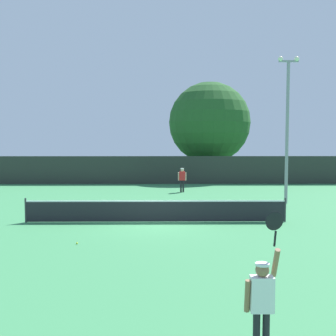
{
  "coord_description": "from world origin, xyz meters",
  "views": [
    {
      "loc": [
        0.37,
        -17.92,
        3.65
      ],
      "look_at": [
        0.59,
        5.94,
        1.96
      ],
      "focal_mm": 44.13,
      "sensor_mm": 36.0,
      "label": 1
    }
  ],
  "objects_px": {
    "tennis_ball": "(77,243)",
    "light_pole": "(287,121)",
    "player_receiving": "(182,178)",
    "parked_car_near": "(83,168)",
    "player_serving": "(262,295)",
    "parked_car_mid": "(180,167)",
    "large_tree": "(209,123)"
  },
  "relations": [
    {
      "from": "player_receiving",
      "to": "parked_car_mid",
      "type": "xyz_separation_m",
      "value": [
        0.44,
        13.99,
        -0.23
      ]
    },
    {
      "from": "tennis_ball",
      "to": "light_pole",
      "type": "xyz_separation_m",
      "value": [
        9.94,
        9.01,
        4.64
      ]
    },
    {
      "from": "parked_car_near",
      "to": "tennis_ball",
      "type": "bearing_deg",
      "value": -76.18
    },
    {
      "from": "large_tree",
      "to": "parked_car_mid",
      "type": "height_order",
      "value": "large_tree"
    },
    {
      "from": "player_receiving",
      "to": "light_pole",
      "type": "bearing_deg",
      "value": 138.9
    },
    {
      "from": "light_pole",
      "to": "large_tree",
      "type": "height_order",
      "value": "large_tree"
    },
    {
      "from": "tennis_ball",
      "to": "light_pole",
      "type": "distance_m",
      "value": 14.2
    },
    {
      "from": "tennis_ball",
      "to": "large_tree",
      "type": "bearing_deg",
      "value": 73.05
    },
    {
      "from": "large_tree",
      "to": "parked_car_near",
      "type": "xyz_separation_m",
      "value": [
        -12.18,
        3.18,
        -4.34
      ]
    },
    {
      "from": "tennis_ball",
      "to": "player_receiving",
      "type": "bearing_deg",
      "value": 73.01
    },
    {
      "from": "player_serving",
      "to": "parked_car_mid",
      "type": "height_order",
      "value": "player_serving"
    },
    {
      "from": "player_serving",
      "to": "parked_car_mid",
      "type": "xyz_separation_m",
      "value": [
        0.05,
        35.45,
        -0.29
      ]
    },
    {
      "from": "parked_car_near",
      "to": "parked_car_mid",
      "type": "bearing_deg",
      "value": 10.59
    },
    {
      "from": "light_pole",
      "to": "parked_car_mid",
      "type": "xyz_separation_m",
      "value": [
        -5.24,
        18.93,
        -3.9
      ]
    },
    {
      "from": "tennis_ball",
      "to": "light_pole",
      "type": "height_order",
      "value": "light_pole"
    },
    {
      "from": "light_pole",
      "to": "large_tree",
      "type": "relative_size",
      "value": 0.93
    },
    {
      "from": "tennis_ball",
      "to": "player_serving",
      "type": "bearing_deg",
      "value": -58.18
    },
    {
      "from": "parked_car_near",
      "to": "parked_car_mid",
      "type": "relative_size",
      "value": 0.99
    },
    {
      "from": "player_serving",
      "to": "parked_car_near",
      "type": "height_order",
      "value": "player_serving"
    },
    {
      "from": "player_receiving",
      "to": "tennis_ball",
      "type": "xyz_separation_m",
      "value": [
        -4.27,
        -13.96,
        -0.97
      ]
    },
    {
      "from": "player_receiving",
      "to": "parked_car_near",
      "type": "bearing_deg",
      "value": -53.88
    },
    {
      "from": "tennis_ball",
      "to": "parked_car_mid",
      "type": "xyz_separation_m",
      "value": [
        4.7,
        27.95,
        0.74
      ]
    },
    {
      "from": "player_receiving",
      "to": "player_serving",
      "type": "bearing_deg",
      "value": 91.04
    },
    {
      "from": "player_serving",
      "to": "parked_car_near",
      "type": "bearing_deg",
      "value": 105.8
    },
    {
      "from": "light_pole",
      "to": "tennis_ball",
      "type": "bearing_deg",
      "value": -137.79
    },
    {
      "from": "tennis_ball",
      "to": "parked_car_near",
      "type": "bearing_deg",
      "value": 100.65
    },
    {
      "from": "parked_car_mid",
      "to": "player_serving",
      "type": "bearing_deg",
      "value": -95.32
    },
    {
      "from": "light_pole",
      "to": "player_receiving",
      "type": "bearing_deg",
      "value": 138.9
    },
    {
      "from": "player_receiving",
      "to": "tennis_ball",
      "type": "distance_m",
      "value": 14.63
    },
    {
      "from": "parked_car_near",
      "to": "light_pole",
      "type": "bearing_deg",
      "value": -46.58
    },
    {
      "from": "tennis_ball",
      "to": "parked_car_near",
      "type": "height_order",
      "value": "parked_car_near"
    },
    {
      "from": "tennis_ball",
      "to": "parked_car_mid",
      "type": "relative_size",
      "value": 0.02
    }
  ]
}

